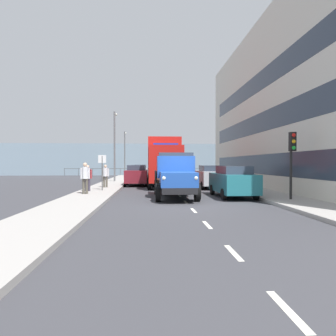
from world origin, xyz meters
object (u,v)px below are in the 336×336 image
Objects in this scene: car_white_oppositeside_1 at (139,173)px; lamp_post_promenade at (115,140)px; car_maroon_oppositeside_0 at (136,175)px; lorry_cargo_red at (164,161)px; pedestrian_couple_b at (105,174)px; car_teal_kerbside_near at (233,181)px; car_silver_kerbside_1 at (210,176)px; car_grey_oppositeside_2 at (140,171)px; street_sign at (102,166)px; traffic_light_near at (292,151)px; pedestrian_near_railing at (85,175)px; truck_vintage_blue at (175,176)px; pedestrian_by_lamp at (88,176)px; lamp_post_far at (125,149)px.

lamp_post_promenade is at bearing 27.74° from car_white_oppositeside_1.
car_maroon_oppositeside_0 is at bearing 119.55° from lamp_post_promenade.
lorry_cargo_red is 5.04× the size of pedestrian_couple_b.
car_silver_kerbside_1 is at bearing -90.00° from car_teal_kerbside_near.
car_grey_oppositeside_2 is 17.00m from street_sign.
traffic_light_near is at bearing 123.45° from lamp_post_promenade.
pedestrian_couple_b is 12.70m from traffic_light_near.
car_silver_kerbside_1 is 2.34× the size of pedestrian_near_railing.
truck_vintage_blue is 3.50× the size of pedestrian_by_lamp.
car_grey_oppositeside_2 is 19.27m from pedestrian_near_railing.
pedestrian_by_lamp reaches higher than car_silver_kerbside_1.
car_teal_kerbside_near is 9.46m from pedestrian_couple_b.
lamp_post_promenade reaches higher than truck_vintage_blue.
car_silver_kerbside_1 is 8.70m from traffic_light_near.
car_silver_kerbside_1 is 6.44m from car_maroon_oppositeside_0.
car_white_oppositeside_1 is (2.24, -6.44, -1.18)m from lorry_cargo_red.
car_teal_kerbside_near is at bearing 90.00° from car_silver_kerbside_1.
lorry_cargo_red is at bearing -151.81° from pedestrian_couple_b.
pedestrian_near_railing reaches higher than pedestrian_by_lamp.
car_teal_kerbside_near is 25.80m from lamp_post_far.
truck_vintage_blue is 8.13m from lorry_cargo_red.
car_grey_oppositeside_2 is 0.74× the size of lamp_post_far.
car_white_oppositeside_1 is at bearing -55.62° from car_silver_kerbside_1.
pedestrian_near_railing reaches higher than pedestrian_couple_b.
car_maroon_oppositeside_0 is 8.50m from pedestrian_near_railing.
street_sign is at bearing -37.89° from truck_vintage_blue.
car_silver_kerbside_1 is at bearing -117.14° from truck_vintage_blue.
car_maroon_oppositeside_0 is at bearing 90.00° from car_grey_oppositeside_2.
car_grey_oppositeside_2 is at bearing -98.13° from pedestrian_couple_b.
pedestrian_by_lamp is at bearing 87.44° from lamp_post_promenade.
pedestrian_by_lamp reaches higher than car_white_oppositeside_1.
car_white_oppositeside_1 is 11.92m from pedestrian_by_lamp.
traffic_light_near is (-5.62, 10.10, 0.40)m from lorry_cargo_red.
car_teal_kerbside_near is 2.62× the size of pedestrian_couple_b.
car_teal_kerbside_near and car_grey_oppositeside_2 have the same top height.
truck_vintage_blue reaches higher than pedestrian_near_railing.
car_silver_kerbside_1 is 9.63m from pedestrian_near_railing.
truck_vintage_blue is at bearing -20.63° from traffic_light_near.
car_silver_kerbside_1 is at bearing 124.38° from car_white_oppositeside_1.
car_silver_kerbside_1 is 2.56× the size of pedestrian_by_lamp.
car_silver_kerbside_1 is 1.29× the size of traffic_light_near.
lamp_post_far is at bearing -89.51° from pedestrian_couple_b.
pedestrian_couple_b is (4.54, -5.76, -0.07)m from truck_vintage_blue.
lamp_post_far is (0.16, -18.94, 2.68)m from pedestrian_couple_b.
pedestrian_by_lamp is at bearing 46.01° from lorry_cargo_red.
lamp_post_far reaches higher than car_teal_kerbside_near.
lorry_cargo_red is 11.57m from traffic_light_near.
truck_vintage_blue is 1.37× the size of car_silver_kerbside_1.
traffic_light_near is at bearing 109.39° from car_grey_oppositeside_2.
lamp_post_far is (4.70, -24.70, 2.61)m from truck_vintage_blue.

